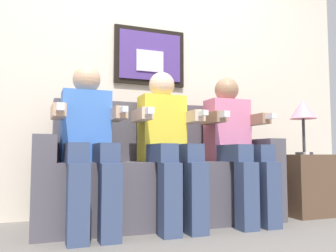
{
  "coord_description": "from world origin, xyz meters",
  "views": [
    {
      "loc": [
        -0.89,
        -2.18,
        0.5
      ],
      "look_at": [
        0.0,
        0.15,
        0.7
      ],
      "focal_mm": 38.12,
      "sensor_mm": 36.0,
      "label": 1
    }
  ],
  "objects_px": {
    "person_on_right": "(235,141)",
    "person_on_left": "(88,138)",
    "side_table_right": "(304,185)",
    "person_in_middle": "(168,139)",
    "couch": "(160,180)",
    "table_lamp": "(303,112)",
    "spare_remote_on_table": "(302,153)"
  },
  "relations": [
    {
      "from": "person_in_middle",
      "to": "table_lamp",
      "type": "xyz_separation_m",
      "value": [
        1.24,
        0.04,
        0.25
      ]
    },
    {
      "from": "couch",
      "to": "table_lamp",
      "type": "bearing_deg",
      "value": -5.78
    },
    {
      "from": "table_lamp",
      "to": "couch",
      "type": "bearing_deg",
      "value": 174.22
    },
    {
      "from": "side_table_right",
      "to": "person_in_middle",
      "type": "bearing_deg",
      "value": -177.16
    },
    {
      "from": "person_on_right",
      "to": "table_lamp",
      "type": "height_order",
      "value": "person_on_right"
    },
    {
      "from": "person_on_right",
      "to": "person_on_left",
      "type": "bearing_deg",
      "value": 180.0
    },
    {
      "from": "person_on_right",
      "to": "table_lamp",
      "type": "xyz_separation_m",
      "value": [
        0.69,
        0.04,
        0.25
      ]
    },
    {
      "from": "person_on_left",
      "to": "person_in_middle",
      "type": "xyz_separation_m",
      "value": [
        0.55,
        0.0,
        0.0
      ]
    },
    {
      "from": "couch",
      "to": "table_lamp",
      "type": "height_order",
      "value": "table_lamp"
    },
    {
      "from": "side_table_right",
      "to": "spare_remote_on_table",
      "type": "height_order",
      "value": "spare_remote_on_table"
    },
    {
      "from": "side_table_right",
      "to": "person_on_right",
      "type": "bearing_deg",
      "value": -174.91
    },
    {
      "from": "person_on_right",
      "to": "spare_remote_on_table",
      "type": "relative_size",
      "value": 8.54
    },
    {
      "from": "couch",
      "to": "spare_remote_on_table",
      "type": "xyz_separation_m",
      "value": [
        1.2,
        -0.14,
        0.2
      ]
    },
    {
      "from": "side_table_right",
      "to": "person_on_left",
      "type": "bearing_deg",
      "value": -178.03
    },
    {
      "from": "person_on_left",
      "to": "table_lamp",
      "type": "distance_m",
      "value": 1.81
    },
    {
      "from": "person_on_left",
      "to": "table_lamp",
      "type": "xyz_separation_m",
      "value": [
        1.79,
        0.04,
        0.25
      ]
    },
    {
      "from": "side_table_right",
      "to": "table_lamp",
      "type": "distance_m",
      "value": 0.61
    },
    {
      "from": "table_lamp",
      "to": "spare_remote_on_table",
      "type": "xyz_separation_m",
      "value": [
        -0.03,
        -0.01,
        -0.35
      ]
    },
    {
      "from": "person_on_right",
      "to": "side_table_right",
      "type": "relative_size",
      "value": 2.22
    },
    {
      "from": "person_on_right",
      "to": "spare_remote_on_table",
      "type": "distance_m",
      "value": 0.66
    },
    {
      "from": "person_on_left",
      "to": "person_in_middle",
      "type": "relative_size",
      "value": 1.0
    },
    {
      "from": "table_lamp",
      "to": "spare_remote_on_table",
      "type": "relative_size",
      "value": 3.54
    },
    {
      "from": "table_lamp",
      "to": "person_in_middle",
      "type": "bearing_deg",
      "value": -178.07
    },
    {
      "from": "table_lamp",
      "to": "person_on_left",
      "type": "bearing_deg",
      "value": -178.66
    },
    {
      "from": "person_in_middle",
      "to": "spare_remote_on_table",
      "type": "height_order",
      "value": "person_in_middle"
    },
    {
      "from": "side_table_right",
      "to": "table_lamp",
      "type": "height_order",
      "value": "table_lamp"
    },
    {
      "from": "spare_remote_on_table",
      "to": "person_on_right",
      "type": "bearing_deg",
      "value": -177.38
    },
    {
      "from": "person_on_left",
      "to": "person_on_right",
      "type": "bearing_deg",
      "value": 0.0
    },
    {
      "from": "couch",
      "to": "person_on_left",
      "type": "relative_size",
      "value": 1.6
    },
    {
      "from": "couch",
      "to": "spare_remote_on_table",
      "type": "distance_m",
      "value": 1.23
    },
    {
      "from": "couch",
      "to": "table_lamp",
      "type": "xyz_separation_m",
      "value": [
        1.24,
        -0.13,
        0.55
      ]
    },
    {
      "from": "side_table_right",
      "to": "table_lamp",
      "type": "relative_size",
      "value": 1.09
    }
  ]
}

